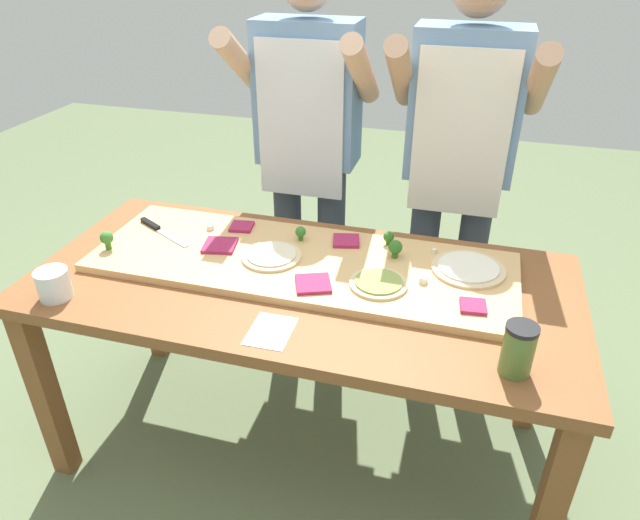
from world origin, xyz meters
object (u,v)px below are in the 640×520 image
(pizza_slice_near_right, at_px, (220,245))
(cheese_crumble_a, at_px, (210,227))
(broccoli_floret_front_mid, at_px, (389,237))
(cook_right, at_px, (459,152))
(pizza_whole_cheese_artichoke, at_px, (271,256))
(pizza_whole_white_garlic, at_px, (468,268))
(cheese_crumble_c, at_px, (434,251))
(pizza_whole_pesto_green, at_px, (378,283))
(flour_cup, at_px, (54,286))
(chefs_knife, at_px, (157,228))
(broccoli_floret_front_right, at_px, (301,232))
(pizza_slice_center, at_px, (473,306))
(pizza_slice_far_right, at_px, (313,284))
(broccoli_floret_front_left, at_px, (107,239))
(recipe_note, at_px, (272,331))
(prep_table, at_px, (302,303))
(cheese_crumble_b, at_px, (423,280))
(pizza_slice_far_left, at_px, (242,227))
(sauce_jar, at_px, (518,350))
(pizza_slice_near_left, at_px, (346,241))
(broccoli_floret_back_left, at_px, (395,248))
(cook_left, at_px, (308,138))

(pizza_slice_near_right, xyz_separation_m, cheese_crumble_a, (-0.09, 0.11, 0.00))
(broccoli_floret_front_mid, bearing_deg, cook_right, 64.96)
(pizza_whole_cheese_artichoke, height_order, broccoli_floret_front_mid, broccoli_floret_front_mid)
(pizza_whole_white_garlic, relative_size, cheese_crumble_c, 16.42)
(pizza_whole_pesto_green, xyz_separation_m, flour_cup, (-0.94, -0.30, 0.01))
(chefs_knife, xyz_separation_m, pizza_whole_pesto_green, (0.85, -0.14, 0.00))
(broccoli_floret_front_right, xyz_separation_m, flour_cup, (-0.63, -0.51, -0.02))
(pizza_slice_center, relative_size, flour_cup, 0.76)
(pizza_slice_far_right, distance_m, broccoli_floret_front_right, 0.30)
(broccoli_floret_front_left, xyz_separation_m, cheese_crumble_c, (1.08, 0.28, -0.03))
(pizza_slice_center, height_order, recipe_note, pizza_slice_center)
(cheese_crumble_a, bearing_deg, broccoli_floret_front_right, 2.60)
(pizza_slice_far_right, height_order, cheese_crumble_a, cheese_crumble_a)
(pizza_whole_pesto_green, height_order, cheese_crumble_a, cheese_crumble_a)
(prep_table, bearing_deg, cheese_crumble_c, 31.44)
(chefs_knife, xyz_separation_m, broccoli_floret_front_left, (-0.09, -0.17, 0.04))
(pizza_whole_cheese_artichoke, distance_m, cheese_crumble_b, 0.51)
(broccoli_floret_front_mid, bearing_deg, prep_table, -132.56)
(cheese_crumble_c, xyz_separation_m, cook_right, (0.03, 0.42, 0.21))
(chefs_knife, relative_size, broccoli_floret_front_right, 5.06)
(pizza_whole_cheese_artichoke, distance_m, cook_right, 0.84)
(broccoli_floret_front_right, bearing_deg, broccoli_floret_front_left, -158.42)
(pizza_slice_far_left, height_order, cook_right, cook_right)
(cheese_crumble_a, height_order, cook_right, cook_right)
(pizza_whole_cheese_artichoke, distance_m, sauce_jar, 0.85)
(chefs_knife, relative_size, flour_cup, 2.64)
(pizza_slice_far_left, height_order, flour_cup, flour_cup)
(chefs_knife, bearing_deg, pizza_slice_near_left, 8.08)
(pizza_slice_center, distance_m, cheese_crumble_c, 0.33)
(pizza_slice_center, bearing_deg, pizza_slice_far_left, 161.21)
(broccoli_floret_front_mid, relative_size, cook_right, 0.03)
(pizza_slice_center, relative_size, broccoli_floret_front_right, 1.45)
(chefs_knife, height_order, pizza_slice_far_right, chefs_knife)
(pizza_whole_white_garlic, bearing_deg, pizza_whole_cheese_artichoke, -171.37)
(broccoli_floret_front_mid, relative_size, cheese_crumble_a, 2.63)
(cheese_crumble_a, xyz_separation_m, cheese_crumble_b, (0.79, -0.15, 0.00))
(pizza_slice_center, distance_m, broccoli_floret_back_left, 0.35)
(pizza_slice_far_right, xyz_separation_m, sauce_jar, (0.60, -0.21, 0.04))
(chefs_knife, relative_size, broccoli_floret_front_mid, 5.30)
(pizza_slice_center, distance_m, broccoli_floret_front_right, 0.66)
(sauce_jar, bearing_deg, recipe_note, -178.93)
(pizza_whole_pesto_green, relative_size, cook_right, 0.11)
(cheese_crumble_c, bearing_deg, pizza_slice_near_left, -178.19)
(pizza_slice_far_right, bearing_deg, cheese_crumble_b, 18.36)
(broccoli_floret_front_mid, xyz_separation_m, cook_right, (0.19, 0.41, 0.19))
(prep_table, distance_m, chefs_knife, 0.62)
(broccoli_floret_front_mid, bearing_deg, cook_left, 135.56)
(pizza_slice_center, xyz_separation_m, broccoli_floret_front_mid, (-0.30, 0.31, 0.02))
(pizza_whole_white_garlic, height_order, cheese_crumble_a, cheese_crumble_a)
(flour_cup, distance_m, cook_right, 1.49)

